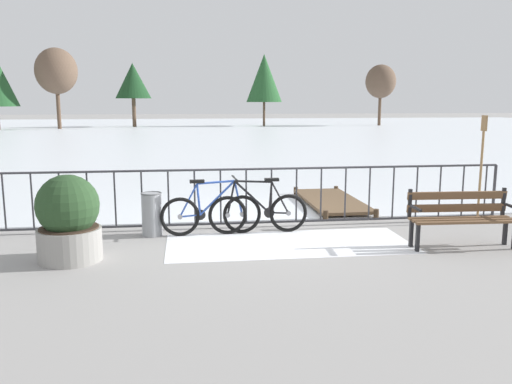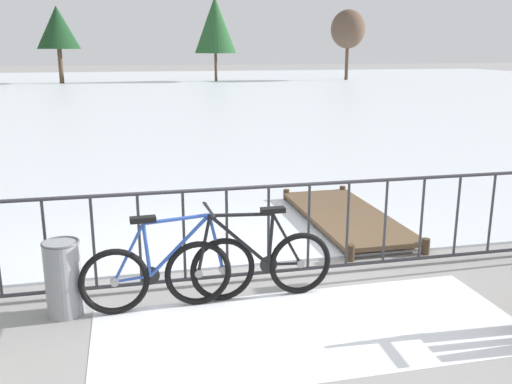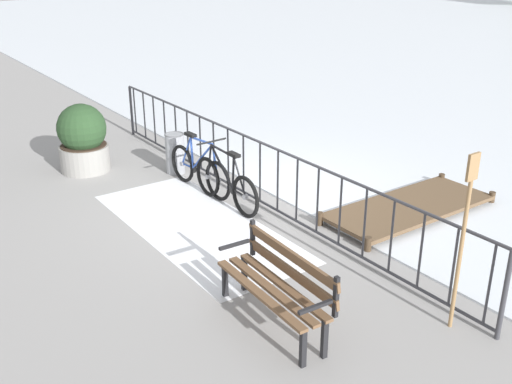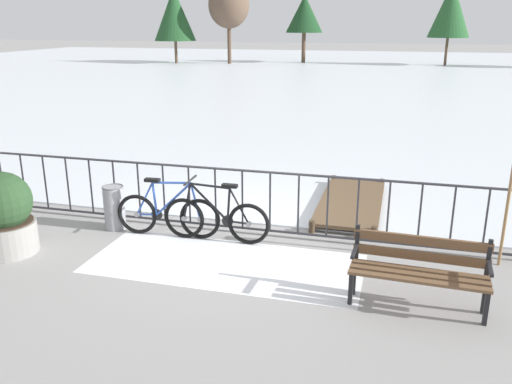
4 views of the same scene
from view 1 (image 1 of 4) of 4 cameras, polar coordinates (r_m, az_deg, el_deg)
The scene contains 15 objects.
ground_plane at distance 9.57m, azimuth 0.31°, elevation -3.76°, with size 160.00×160.00×0.00m, color gray.
frozen_pond at distance 37.70m, azimuth -5.65°, elevation 6.39°, with size 80.00×56.00×0.03m, color silver.
snow_patch at distance 8.47m, azimuth 3.57°, elevation -5.55°, with size 3.86×1.63×0.01m, color white.
railing_fence at distance 9.45m, azimuth 0.31°, elevation -0.45°, with size 9.06×0.06×1.07m.
bicycle_near_railing at distance 8.97m, azimuth -4.84°, elevation -2.30°, with size 1.71×0.52×0.97m.
bicycle_second at distance 9.05m, azimuth 0.27°, elevation -2.15°, with size 1.71×0.52×0.97m.
park_bench at distance 8.79m, azimuth 21.13°, elevation -2.23°, with size 1.62×0.56×0.89m.
planter_with_shrub at distance 7.91m, azimuth -19.50°, elevation -2.81°, with size 0.89×0.89×1.23m.
trash_bin at distance 9.05m, azimuth -11.12°, elevation -2.31°, with size 0.35×0.35×0.73m.
oar_upright at distance 10.52m, azimuth 23.06°, elevation 2.99°, with size 0.04×0.16×1.98m.
wooden_dock at distance 11.51m, azimuth 8.11°, elevation -0.92°, with size 1.10×2.85×0.20m.
tree_far_west at distance 46.44m, azimuth -13.09°, elevation 11.53°, with size 2.97×2.97×5.31m.
tree_centre at distance 48.99m, azimuth 13.25°, elevation 11.46°, with size 2.65×2.65×5.35m.
tree_east_mid at distance 46.78m, azimuth 0.88°, elevation 12.12°, with size 3.09×3.09×6.16m.
tree_far_east at distance 44.74m, azimuth -20.67°, elevation 12.04°, with size 3.20×3.20×6.24m.
Camera 1 is at (-1.27, -9.21, 2.25)m, focal length 37.24 mm.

